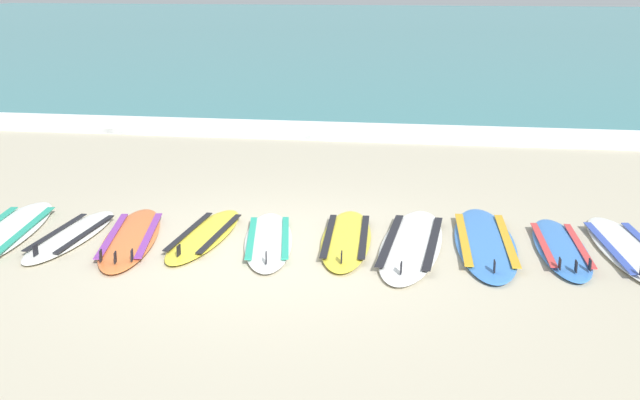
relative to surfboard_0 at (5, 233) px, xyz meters
The scene contains 13 objects.
ground_plane 3.14m from the surfboard_0, ahead, with size 80.00×80.00×0.00m, color #B7AD93.
sea 36.03m from the surfboard_0, 85.00° to the left, with size 80.00×60.00×0.10m, color teal.
wave_foam_strip 7.26m from the surfboard_0, 64.38° to the left, with size 80.00×1.29×0.11m, color white.
surfboard_0 is the anchor object (origin of this frame).
surfboard_1 0.78m from the surfboard_0, ahead, with size 0.53×1.97×0.18m.
surfboard_2 1.47m from the surfboard_0, ahead, with size 1.03×2.33×0.18m.
surfboard_3 2.27m from the surfboard_0, ahead, with size 0.59×2.04×0.18m.
surfboard_4 3.00m from the surfboard_0, ahead, with size 0.91×2.14×0.18m.
surfboard_5 3.86m from the surfboard_0, ahead, with size 0.70×2.20×0.18m.
surfboard_6 4.57m from the surfboard_0, ahead, with size 0.77×2.60×0.18m.
surfboard_7 5.37m from the surfboard_0, ahead, with size 0.78×2.60×0.18m.
surfboard_8 6.16m from the surfboard_0, ahead, with size 0.62×2.11×0.18m.
surfboard_9 6.86m from the surfboard_0, ahead, with size 0.87×2.44×0.18m.
Camera 1 is at (1.75, -7.97, 2.87)m, focal length 45.50 mm.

